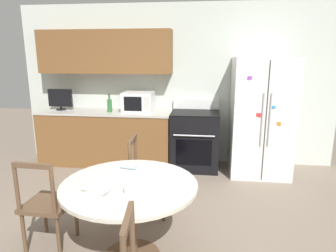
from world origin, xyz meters
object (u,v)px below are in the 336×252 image
at_px(candle_glass, 129,189).
at_px(dining_chair_left, 47,204).
at_px(microwave, 138,102).
at_px(counter_bottle, 110,105).
at_px(countertop_tv, 60,99).
at_px(dining_chair_far, 147,177).
at_px(oven_range, 195,140).
at_px(refrigerator, 261,117).

bearing_deg(candle_glass, dining_chair_left, 162.29).
distance_m(microwave, dining_chair_left, 2.38).
xyz_separation_m(counter_bottle, candle_glass, (0.94, -2.45, -0.24)).
bearing_deg(countertop_tv, candle_glass, -54.64).
bearing_deg(dining_chair_far, candle_glass, 0.18).
bearing_deg(counter_bottle, candle_glass, -69.07).
distance_m(counter_bottle, dining_chair_left, 2.25).
bearing_deg(microwave, countertop_tv, 179.71).
bearing_deg(candle_glass, microwave, 100.92).
relative_size(microwave, candle_glass, 5.76).
relative_size(oven_range, counter_bottle, 3.73).
xyz_separation_m(microwave, dining_chair_far, (0.43, -1.53, -0.62)).
xyz_separation_m(refrigerator, microwave, (-1.90, 0.09, 0.18)).
bearing_deg(candle_glass, oven_range, 80.41).
relative_size(microwave, counter_bottle, 1.65).
bearing_deg(countertop_tv, microwave, -0.29).
height_order(refrigerator, microwave, refrigerator).
bearing_deg(dining_chair_far, countertop_tv, -134.13).
bearing_deg(dining_chair_far, dining_chair_left, -50.57).
bearing_deg(microwave, counter_bottle, -168.80).
relative_size(refrigerator, microwave, 3.68).
bearing_deg(refrigerator, candle_glass, -120.02).
relative_size(countertop_tv, dining_chair_left, 0.44).
relative_size(dining_chair_left, candle_glass, 10.83).
distance_m(microwave, candle_glass, 2.60).
bearing_deg(candle_glass, dining_chair_far, 93.10).
xyz_separation_m(refrigerator, candle_glass, (-1.41, -2.45, -0.11)).
bearing_deg(counter_bottle, countertop_tv, 173.74).
bearing_deg(refrigerator, dining_chair_left, -136.35).
height_order(oven_range, microwave, microwave).
relative_size(refrigerator, counter_bottle, 6.09).
bearing_deg(refrigerator, oven_range, 175.78).
xyz_separation_m(refrigerator, oven_range, (-0.99, 0.07, -0.41)).
bearing_deg(dining_chair_left, microwave, 83.28).
bearing_deg(refrigerator, dining_chair_far, -135.66).
relative_size(oven_range, candle_glass, 12.96).
xyz_separation_m(countertop_tv, counter_bottle, (0.87, -0.10, -0.08)).
relative_size(microwave, countertop_tv, 1.20).
distance_m(refrigerator, counter_bottle, 2.35).
bearing_deg(microwave, dining_chair_far, -74.10).
bearing_deg(oven_range, dining_chair_far, -107.67).
xyz_separation_m(refrigerator, dining_chair_far, (-1.47, -1.43, -0.45)).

